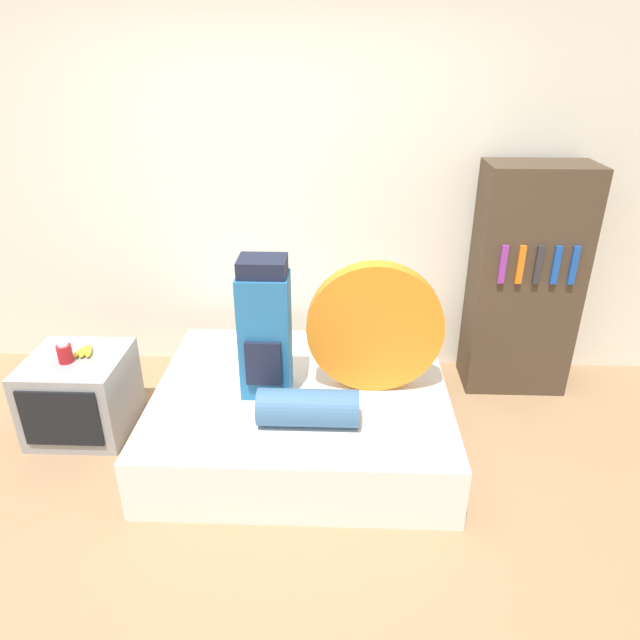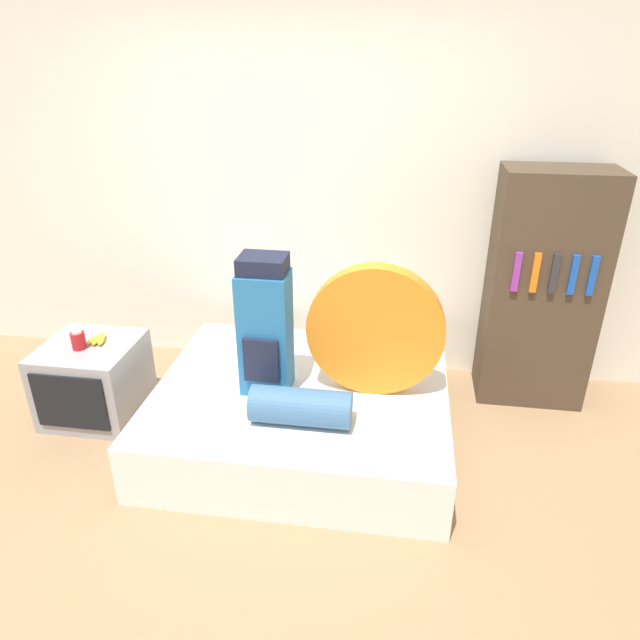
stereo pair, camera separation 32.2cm
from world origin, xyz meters
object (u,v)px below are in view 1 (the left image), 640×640
(television, at_px, (81,394))
(canister, at_px, (65,353))
(backpack, at_px, (264,330))
(sleeping_roll, at_px, (308,408))
(tent_bag, at_px, (375,328))
(bookshelf, at_px, (524,281))

(television, distance_m, canister, 0.32)
(backpack, xyz_separation_m, television, (-1.19, 0.09, -0.51))
(backpack, distance_m, sleeping_roll, 0.51)
(tent_bag, distance_m, bookshelf, 1.25)
(tent_bag, bearing_deg, television, 179.50)
(television, height_order, bookshelf, bookshelf)
(television, xyz_separation_m, canister, (-0.02, -0.04, 0.31))
(backpack, bearing_deg, bookshelf, 24.68)
(canister, relative_size, bookshelf, 0.08)
(bookshelf, bearing_deg, canister, -165.94)
(bookshelf, bearing_deg, television, -166.64)
(tent_bag, xyz_separation_m, television, (-1.81, 0.02, -0.50))
(television, bearing_deg, sleeping_roll, -15.73)
(backpack, height_order, bookshelf, bookshelf)
(backpack, height_order, canister, backpack)
(television, relative_size, bookshelf, 0.37)
(television, bearing_deg, tent_bag, -0.50)
(backpack, distance_m, tent_bag, 0.63)
(tent_bag, relative_size, television, 1.35)
(canister, xyz_separation_m, bookshelf, (2.87, 0.72, 0.22))
(sleeping_roll, xyz_separation_m, bookshelf, (1.40, 1.09, 0.32))
(backpack, distance_m, bookshelf, 1.83)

